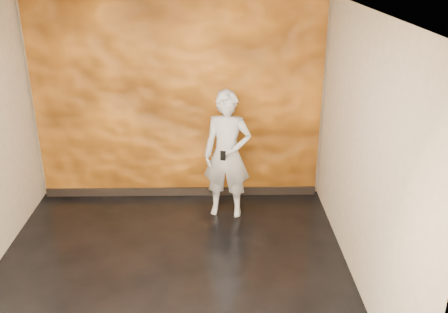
% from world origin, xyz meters
% --- Properties ---
extents(room, '(4.02, 4.02, 2.81)m').
position_xyz_m(room, '(0.00, 0.00, 1.40)').
color(room, black).
rests_on(room, ground).
extents(feature_wall, '(3.90, 0.06, 2.75)m').
position_xyz_m(feature_wall, '(0.00, 1.96, 1.38)').
color(feature_wall, orange).
rests_on(feature_wall, ground).
extents(baseboard, '(3.90, 0.04, 0.12)m').
position_xyz_m(baseboard, '(0.00, 1.92, 0.06)').
color(baseboard, black).
rests_on(baseboard, ground).
extents(man, '(0.68, 0.50, 1.70)m').
position_xyz_m(man, '(0.65, 1.39, 0.85)').
color(man, '#ACB0BC').
rests_on(man, ground).
extents(phone, '(0.07, 0.04, 0.13)m').
position_xyz_m(phone, '(0.60, 1.14, 0.95)').
color(phone, black).
rests_on(phone, man).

